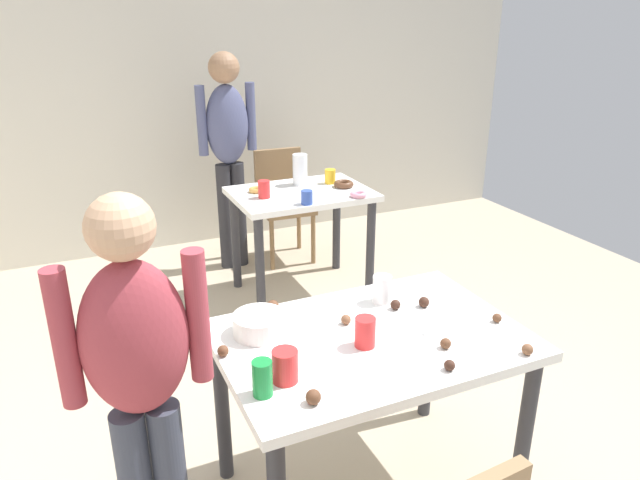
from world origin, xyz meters
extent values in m
cube|color=beige|center=(0.00, 3.20, 1.30)|extent=(6.40, 0.10, 2.60)
cube|color=white|center=(0.05, 0.00, 0.73)|extent=(1.14, 0.78, 0.04)
cylinder|color=#2D2D33|center=(0.56, -0.33, 0.35)|extent=(0.06, 0.06, 0.71)
cylinder|color=#2D2D33|center=(-0.46, 0.33, 0.35)|extent=(0.06, 0.06, 0.71)
cylinder|color=#2D2D33|center=(0.56, 0.33, 0.35)|extent=(0.06, 0.06, 0.71)
cube|color=white|center=(0.54, 1.86, 0.73)|extent=(0.92, 0.66, 0.04)
cylinder|color=#2D2D33|center=(0.14, 1.60, 0.35)|extent=(0.06, 0.06, 0.71)
cylinder|color=#2D2D33|center=(0.94, 1.60, 0.35)|extent=(0.06, 0.06, 0.71)
cylinder|color=#2D2D33|center=(0.14, 2.13, 0.35)|extent=(0.06, 0.06, 0.71)
cylinder|color=#2D2D33|center=(0.94, 2.13, 0.35)|extent=(0.06, 0.06, 0.71)
cube|color=olive|center=(0.66, 2.47, 0.43)|extent=(0.42, 0.42, 0.04)
cube|color=olive|center=(0.67, 2.65, 0.66)|extent=(0.38, 0.06, 0.42)
cylinder|color=olive|center=(0.82, 2.29, 0.21)|extent=(0.04, 0.04, 0.41)
cylinder|color=olive|center=(0.48, 2.31, 0.21)|extent=(0.04, 0.04, 0.41)
cylinder|color=olive|center=(0.84, 2.63, 0.21)|extent=(0.04, 0.04, 0.41)
cylinder|color=olive|center=(0.50, 2.65, 0.21)|extent=(0.04, 0.04, 0.41)
ellipsoid|color=#9E3842|center=(-0.80, -0.07, 0.98)|extent=(0.33, 0.22, 0.51)
sphere|color=tan|center=(-0.80, -0.07, 1.34)|extent=(0.20, 0.20, 0.20)
cylinder|color=#9E3842|center=(-0.99, -0.06, 1.02)|extent=(0.07, 0.07, 0.44)
cylinder|color=#9E3842|center=(-0.61, -0.08, 1.02)|extent=(0.07, 0.07, 0.44)
cylinder|color=#28282D|center=(0.29, 2.52, 0.41)|extent=(0.11, 0.11, 0.82)
cylinder|color=#28282D|center=(0.18, 2.51, 0.41)|extent=(0.11, 0.11, 0.82)
ellipsoid|color=#4C5175|center=(0.23, 2.52, 1.11)|extent=(0.34, 0.23, 0.58)
sphere|color=#997051|center=(0.23, 2.52, 1.52)|extent=(0.22, 0.22, 0.22)
cylinder|color=#4C5175|center=(0.42, 2.53, 1.16)|extent=(0.08, 0.08, 0.50)
cylinder|color=#4C5175|center=(0.05, 2.50, 1.16)|extent=(0.08, 0.08, 0.50)
cylinder|color=white|center=(-0.33, 0.19, 0.79)|extent=(0.20, 0.20, 0.08)
cylinder|color=#198438|center=(-0.45, -0.18, 0.81)|extent=(0.07, 0.07, 0.12)
cube|color=silver|center=(0.31, -0.08, 0.75)|extent=(0.17, 0.02, 0.01)
cylinder|color=white|center=(0.22, 0.22, 0.81)|extent=(0.08, 0.08, 0.12)
cylinder|color=red|center=(-0.35, -0.14, 0.81)|extent=(0.09, 0.09, 0.11)
cylinder|color=red|center=(-0.01, -0.05, 0.81)|extent=(0.08, 0.08, 0.11)
sphere|color=brown|center=(0.25, -0.19, 0.77)|extent=(0.04, 0.04, 0.04)
sphere|color=brown|center=(0.00, 0.12, 0.77)|extent=(0.04, 0.04, 0.04)
sphere|color=brown|center=(-0.50, 0.09, 0.77)|extent=(0.04, 0.04, 0.04)
sphere|color=brown|center=(0.49, -0.34, 0.77)|extent=(0.04, 0.04, 0.04)
sphere|color=#3D2319|center=(0.36, 0.11, 0.77)|extent=(0.04, 0.04, 0.04)
sphere|color=brown|center=(0.55, -0.11, 0.77)|extent=(0.04, 0.04, 0.04)
sphere|color=brown|center=(-0.32, -0.29, 0.77)|extent=(0.05, 0.05, 0.05)
sphere|color=brown|center=(-0.22, 0.33, 0.78)|extent=(0.05, 0.05, 0.05)
sphere|color=#3D2319|center=(0.18, -0.31, 0.77)|extent=(0.04, 0.04, 0.04)
sphere|color=#3D2319|center=(0.24, 0.14, 0.77)|extent=(0.04, 0.04, 0.04)
cylinder|color=white|center=(0.60, 2.02, 0.86)|extent=(0.10, 0.10, 0.22)
cylinder|color=yellow|center=(0.80, 1.96, 0.80)|extent=(0.08, 0.08, 0.10)
cylinder|color=red|center=(0.26, 1.82, 0.81)|extent=(0.08, 0.08, 0.12)
cylinder|color=#3351B2|center=(0.46, 1.58, 0.80)|extent=(0.07, 0.07, 0.09)
torus|color=brown|center=(0.85, 1.84, 0.77)|extent=(0.14, 0.14, 0.04)
torus|color=pink|center=(0.83, 1.59, 0.77)|extent=(0.11, 0.11, 0.03)
torus|color=gold|center=(0.26, 1.97, 0.77)|extent=(0.11, 0.11, 0.03)
camera|label=1|loc=(-0.93, -1.69, 1.90)|focal=33.09mm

